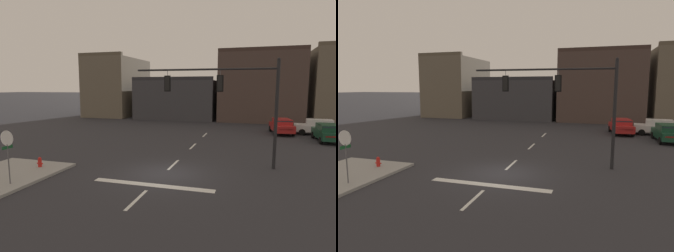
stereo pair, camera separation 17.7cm
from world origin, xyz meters
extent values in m
plane|color=#2B2B30|center=(0.00, 0.00, 0.00)|extent=(400.00, 400.00, 0.00)
cube|color=silver|center=(0.00, -2.00, 0.00)|extent=(6.40, 0.50, 0.01)
cube|color=silver|center=(0.00, -4.00, 0.00)|extent=(0.16, 2.40, 0.01)
cube|color=silver|center=(0.00, 2.00, 0.00)|extent=(0.16, 2.40, 0.01)
cube|color=silver|center=(0.00, 8.00, 0.00)|extent=(0.16, 2.40, 0.01)
cube|color=silver|center=(0.00, 14.00, 0.00)|extent=(0.16, 2.40, 0.01)
cylinder|color=black|center=(6.08, 2.91, 3.24)|extent=(0.20, 0.20, 6.49)
cylinder|color=black|center=(1.74, 2.75, 6.01)|extent=(8.67, 0.42, 0.12)
sphere|color=black|center=(6.08, 2.91, 6.54)|extent=(0.18, 0.18, 0.18)
cylinder|color=#56565B|center=(2.74, 2.79, 5.77)|extent=(0.03, 0.03, 0.35)
cube|color=black|center=(2.74, 2.79, 5.15)|extent=(0.31, 0.25, 0.90)
sphere|color=green|center=(2.74, 2.92, 5.43)|extent=(0.20, 0.20, 0.20)
sphere|color=#2D2314|center=(2.74, 2.92, 5.15)|extent=(0.20, 0.20, 0.20)
sphere|color=black|center=(2.74, 2.92, 4.87)|extent=(0.20, 0.20, 0.20)
cube|color=black|center=(2.74, 2.77, 5.15)|extent=(0.42, 0.04, 1.02)
cylinder|color=#56565B|center=(-0.59, 2.67, 5.77)|extent=(0.03, 0.03, 0.35)
cube|color=black|center=(-0.59, 2.67, 5.15)|extent=(0.31, 0.25, 0.90)
sphere|color=green|center=(-0.60, 2.80, 5.43)|extent=(0.20, 0.20, 0.20)
sphere|color=#2D2314|center=(-0.60, 2.80, 5.15)|extent=(0.20, 0.20, 0.20)
sphere|color=black|center=(-0.60, 2.80, 4.87)|extent=(0.20, 0.20, 0.20)
cube|color=black|center=(-0.59, 2.65, 5.15)|extent=(0.42, 0.04, 1.02)
cylinder|color=#56565B|center=(-6.72, -4.24, 1.07)|extent=(0.06, 0.06, 2.15)
cylinder|color=white|center=(-6.72, -4.24, 2.45)|extent=(0.76, 0.03, 0.76)
cylinder|color=#B21414|center=(-6.72, -4.23, 2.45)|extent=(0.68, 0.03, 0.68)
cube|color=#19592D|center=(-6.72, -4.24, 2.00)|extent=(0.02, 0.64, 0.16)
cube|color=#A81E1E|center=(7.61, 17.03, 0.70)|extent=(2.35, 4.59, 0.70)
cube|color=#A81E1E|center=(7.63, 16.88, 1.33)|extent=(1.90, 2.65, 0.56)
cube|color=#2D3842|center=(7.53, 17.64, 1.31)|extent=(1.54, 0.44, 0.47)
cube|color=#2D3842|center=(7.78, 15.72, 1.31)|extent=(1.54, 0.41, 0.46)
cylinder|color=black|center=(6.58, 18.36, 0.32)|extent=(0.30, 0.66, 0.64)
cylinder|color=black|center=(8.27, 18.57, 0.32)|extent=(0.30, 0.66, 0.64)
cylinder|color=black|center=(6.95, 15.48, 0.32)|extent=(0.30, 0.66, 0.64)
cylinder|color=black|center=(8.64, 15.69, 0.32)|extent=(0.30, 0.66, 0.64)
sphere|color=silver|center=(6.76, 19.11, 0.75)|extent=(0.16, 0.16, 0.16)
sphere|color=silver|center=(7.90, 19.26, 0.75)|extent=(0.16, 0.16, 0.16)
cube|color=maroon|center=(7.89, 14.86, 0.78)|extent=(1.36, 0.21, 0.12)
cube|color=#143D28|center=(11.24, 13.59, 0.70)|extent=(1.97, 4.47, 0.70)
cube|color=#143D28|center=(11.24, 13.44, 1.33)|extent=(1.69, 2.52, 0.56)
cube|color=#2D3842|center=(11.21, 14.21, 1.31)|extent=(1.53, 0.31, 0.47)
cube|color=#2D3842|center=(11.29, 12.27, 1.31)|extent=(1.53, 0.28, 0.46)
cylinder|color=black|center=(10.33, 15.01, 0.32)|extent=(0.24, 0.65, 0.64)
cylinder|color=black|center=(12.03, 15.08, 0.32)|extent=(0.24, 0.65, 0.64)
cylinder|color=black|center=(10.44, 12.11, 0.32)|extent=(0.24, 0.65, 0.64)
sphere|color=silver|center=(10.58, 15.75, 0.75)|extent=(0.16, 0.16, 0.16)
sphere|color=silver|center=(11.73, 15.79, 0.75)|extent=(0.16, 0.16, 0.16)
cube|color=maroon|center=(11.32, 11.42, 0.78)|extent=(1.37, 0.09, 0.12)
cube|color=silver|center=(11.10, 17.34, 0.70)|extent=(4.56, 2.23, 0.70)
cube|color=silver|center=(11.25, 17.32, 1.33)|extent=(2.61, 1.84, 0.56)
cube|color=#2D3842|center=(10.49, 17.40, 1.31)|extent=(0.40, 1.54, 0.47)
cube|color=#2D3842|center=(12.42, 17.21, 1.31)|extent=(0.37, 1.53, 0.46)
cylinder|color=black|center=(9.57, 16.64, 0.32)|extent=(0.66, 0.28, 0.64)
cylinder|color=black|center=(9.74, 18.33, 0.32)|extent=(0.66, 0.28, 0.64)
cylinder|color=black|center=(12.46, 16.35, 0.32)|extent=(0.66, 0.28, 0.64)
cylinder|color=black|center=(12.63, 18.04, 0.32)|extent=(0.66, 0.28, 0.64)
sphere|color=silver|center=(8.88, 16.98, 0.75)|extent=(0.16, 0.16, 0.16)
sphere|color=silver|center=(8.99, 18.13, 0.75)|extent=(0.16, 0.16, 0.16)
cylinder|color=red|center=(-7.46, -1.28, 0.33)|extent=(0.22, 0.22, 0.55)
cylinder|color=red|center=(-7.46, -1.28, 0.05)|extent=(0.30, 0.30, 0.10)
sphere|color=red|center=(-7.46, -1.28, 0.65)|extent=(0.20, 0.20, 0.20)
cylinder|color=red|center=(-7.61, -1.28, 0.35)|extent=(0.10, 0.08, 0.08)
cylinder|color=red|center=(-7.31, -1.28, 0.35)|extent=(0.10, 0.08, 0.08)
cube|color=#665B4C|center=(-18.27, 31.05, 4.82)|extent=(7.35, 12.44, 9.64)
cube|color=brown|center=(-18.27, 25.13, 9.89)|extent=(7.35, 0.60, 0.50)
cube|color=#38383D|center=(-6.87, 31.13, 2.93)|extent=(12.06, 12.59, 5.85)
cube|color=#2B2B30|center=(-6.87, 25.13, 6.10)|extent=(12.06, 0.60, 0.50)
cube|color=#473833|center=(5.49, 29.86, 4.79)|extent=(11.41, 10.06, 9.57)
cube|color=#3A2B26|center=(5.49, 25.13, 9.82)|extent=(11.41, 0.60, 0.50)
camera|label=1|loc=(4.85, -15.25, 4.96)|focal=30.84mm
camera|label=2|loc=(5.02, -15.19, 4.96)|focal=30.84mm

